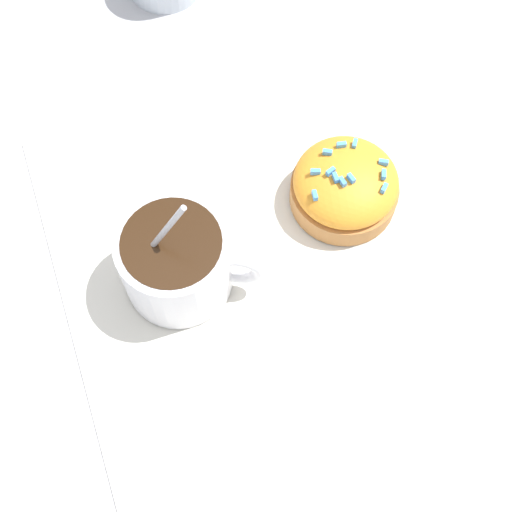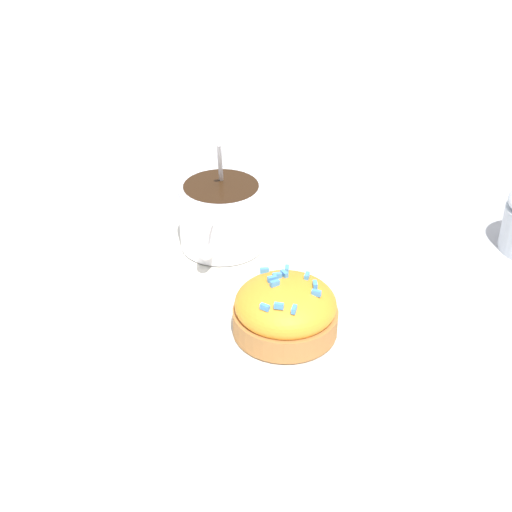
% 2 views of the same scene
% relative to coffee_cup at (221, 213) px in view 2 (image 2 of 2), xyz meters
% --- Properties ---
extents(ground_plane, '(3.00, 3.00, 0.00)m').
position_rel_coffee_cup_xyz_m(ground_plane, '(-0.07, 0.01, -0.04)').
color(ground_plane, '#B2B2B7').
extents(paper_napkin, '(0.34, 0.34, 0.00)m').
position_rel_coffee_cup_xyz_m(paper_napkin, '(-0.07, 0.01, -0.03)').
color(paper_napkin, white).
rests_on(paper_napkin, ground_plane).
extents(coffee_cup, '(0.09, 0.08, 0.11)m').
position_rel_coffee_cup_xyz_m(coffee_cup, '(0.00, 0.00, 0.00)').
color(coffee_cup, white).
rests_on(coffee_cup, paper_napkin).
extents(frosted_pastry, '(0.08, 0.08, 0.05)m').
position_rel_coffee_cup_xyz_m(frosted_pastry, '(-0.14, -0.01, -0.01)').
color(frosted_pastry, '#B2753D').
rests_on(frosted_pastry, paper_napkin).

